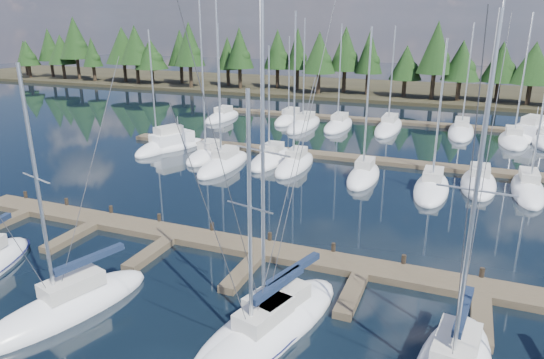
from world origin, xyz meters
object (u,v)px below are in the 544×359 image
at_px(front_sailboat_2, 67,307).
at_px(front_sailboat_3, 271,322).
at_px(main_dock, 259,254).
at_px(front_sailboat_4, 258,339).
at_px(motor_yacht_left, 172,144).
at_px(motor_yacht_right, 531,134).

distance_m(front_sailboat_2, front_sailboat_3, 9.75).
height_order(main_dock, front_sailboat_4, front_sailboat_4).
relative_size(front_sailboat_3, motor_yacht_left, 1.76).
distance_m(front_sailboat_2, front_sailboat_4, 9.45).
distance_m(motor_yacht_left, motor_yacht_right, 41.60).
relative_size(front_sailboat_2, front_sailboat_4, 1.06).
bearing_deg(motor_yacht_left, motor_yacht_right, 28.42).
relative_size(front_sailboat_4, motor_yacht_left, 1.36).
bearing_deg(front_sailboat_4, motor_yacht_right, 72.76).
bearing_deg(front_sailboat_4, main_dock, 113.07).
distance_m(main_dock, front_sailboat_2, 10.58).
relative_size(front_sailboat_4, motor_yacht_right, 1.26).
relative_size(front_sailboat_2, motor_yacht_left, 1.44).
relative_size(main_dock, motor_yacht_right, 4.74).
height_order(front_sailboat_2, front_sailboat_4, front_sailboat_2).
height_order(main_dock, motor_yacht_right, motor_yacht_right).
xyz_separation_m(main_dock, front_sailboat_3, (3.20, -6.08, 0.09)).
distance_m(main_dock, front_sailboat_4, 8.01).
xyz_separation_m(front_sailboat_2, front_sailboat_4, (9.37, 1.18, -0.01)).
height_order(front_sailboat_3, motor_yacht_right, front_sailboat_3).
relative_size(front_sailboat_3, motor_yacht_right, 1.64).
xyz_separation_m(main_dock, motor_yacht_left, (-18.83, 19.93, 0.25)).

